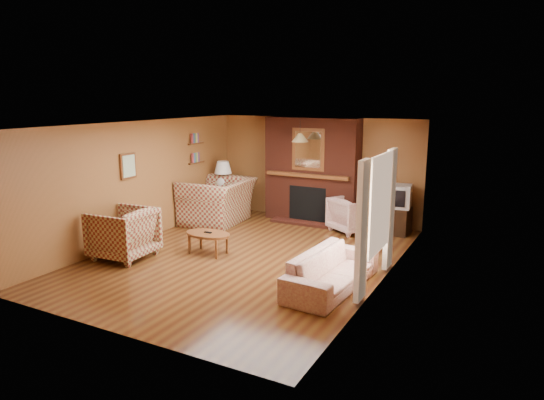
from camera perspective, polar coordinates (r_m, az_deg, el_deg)
The scene contains 20 objects.
floor at distance 8.92m, azimuth -3.04°, elevation -6.71°, with size 6.50×6.50×0.00m, color #45200E.
ceiling at distance 8.45m, azimuth -3.23°, elevation 8.87°, with size 6.50×6.50×0.00m, color silver.
wall_back at distance 11.47m, azimuth 5.24°, elevation 3.69°, with size 6.50×6.50×0.00m, color brown.
wall_front at distance 6.13m, azimuth -18.95°, elevation -4.45°, with size 6.50×6.50×0.00m, color brown.
wall_left at distance 10.10m, azimuth -15.40°, elevation 2.14°, with size 6.50×6.50×0.00m, color brown.
wall_right at distance 7.65m, azimuth 13.15°, elevation -0.86°, with size 6.50×6.50×0.00m, color brown.
fireplace at distance 11.24m, azimuth 4.72°, elevation 3.42°, with size 2.20×0.82×2.40m.
window_right at distance 7.49m, azimuth 12.38°, elevation -1.68°, with size 0.10×1.85×2.00m.
bookshelf at distance 11.45m, azimuth -8.81°, elevation 5.93°, with size 0.09×0.55×0.71m.
botanical_print at distance 9.81m, azimuth -16.57°, elevation 3.86°, with size 0.05×0.40×0.50m.
pendant_light at distance 10.52m, azimuth 3.31°, elevation 7.34°, with size 0.36×0.36×0.48m.
plaid_loveseat at distance 11.23m, azimuth -6.42°, elevation -0.13°, with size 1.55×1.36×1.01m, color maroon.
plaid_armchair at distance 9.15m, azimuth -17.11°, elevation -3.76°, with size 0.98×1.00×0.91m, color maroon.
floral_sofa at distance 7.50m, azimuth 7.06°, elevation -8.18°, with size 1.97×0.77×0.58m, color beige.
floral_armchair at distance 10.57m, azimuth 9.38°, elevation -1.72°, with size 0.80×0.83×0.75m, color beige.
coffee_table at distance 9.07m, azimuth -7.54°, elevation -4.15°, with size 0.89×0.55×0.42m.
side_table at distance 11.91m, azimuth -5.71°, elevation -0.30°, with size 0.48×0.48×0.64m, color brown.
table_lamp at distance 11.78m, azimuth -5.78°, elevation 3.08°, with size 0.42×0.42×0.70m.
tv_stand at distance 10.62m, azimuth 14.46°, elevation -2.37°, with size 0.53×0.48×0.58m, color black.
crt_tv at distance 10.49m, azimuth 14.61°, elevation 0.43°, with size 0.58×0.58×0.48m.
Camera 1 is at (4.35, -7.23, 2.89)m, focal length 32.00 mm.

